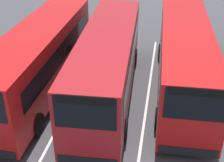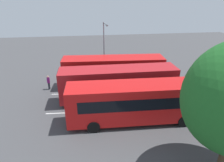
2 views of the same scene
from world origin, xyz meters
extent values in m
plane|color=#424244|center=(0.00, 0.00, 0.00)|extent=(69.77, 69.77, 0.00)
cube|color=red|center=(0.15, -3.79, 1.89)|extent=(11.56, 3.19, 3.07)
cube|color=black|center=(0.23, -2.59, 2.26)|extent=(9.59, 0.69, 0.98)
cube|color=black|center=(0.08, -4.98, 2.26)|extent=(9.59, 0.69, 0.98)
cylinder|color=black|center=(3.88, -2.85, 0.50)|extent=(1.01, 0.34, 1.00)
cylinder|color=black|center=(-3.42, -2.38, 0.50)|extent=(1.01, 0.34, 1.00)
cylinder|color=black|center=(-3.57, -4.72, 0.50)|extent=(1.01, 0.34, 1.00)
cube|color=#AD191E|center=(0.18, -0.22, 1.89)|extent=(11.46, 2.60, 3.07)
cube|color=black|center=(5.85, -0.29, 2.71)|extent=(0.15, 2.17, 1.29)
cube|color=black|center=(0.19, 0.98, 2.26)|extent=(9.60, 0.20, 0.98)
cube|color=black|center=(0.16, -1.42, 2.26)|extent=(9.60, 0.20, 0.98)
cube|color=black|center=(5.87, -0.29, 3.24)|extent=(0.12, 1.97, 0.32)
cube|color=black|center=(5.88, -0.29, 0.57)|extent=(0.13, 2.27, 0.36)
cylinder|color=black|center=(3.85, 0.91, 0.50)|extent=(1.00, 0.29, 1.00)
cylinder|color=black|center=(3.82, -1.43, 0.50)|extent=(1.00, 0.29, 1.00)
cylinder|color=black|center=(-3.47, 1.00, 0.50)|extent=(1.00, 0.29, 1.00)
cylinder|color=black|center=(-3.50, -1.35, 0.50)|extent=(1.00, 0.29, 1.00)
cube|color=red|center=(-0.75, 3.66, 1.89)|extent=(11.51, 2.87, 3.07)
cube|color=black|center=(4.92, 3.46, 2.71)|extent=(0.20, 2.17, 1.29)
cube|color=black|center=(-0.70, 4.86, 2.26)|extent=(9.60, 0.42, 0.98)
cube|color=black|center=(-0.79, 2.46, 2.26)|extent=(9.60, 0.42, 0.98)
cube|color=black|center=(4.94, 3.46, 3.24)|extent=(0.17, 1.97, 0.32)
cube|color=black|center=(4.95, 3.46, 0.57)|extent=(0.18, 2.27, 0.36)
cylinder|color=black|center=(2.95, 4.70, 0.50)|extent=(1.01, 0.32, 1.00)
cylinder|color=black|center=(2.87, 2.36, 0.50)|extent=(1.01, 0.32, 1.00)
cylinder|color=black|center=(-4.36, 4.96, 0.50)|extent=(1.01, 0.32, 1.00)
cylinder|color=black|center=(-4.44, 2.62, 0.50)|extent=(1.01, 0.32, 1.00)
cube|color=silver|center=(0.00, -1.92, 0.00)|extent=(14.28, 1.02, 0.01)
cube|color=silver|center=(0.00, 1.92, 0.00)|extent=(14.28, 1.02, 0.01)
camera|label=1|loc=(14.47, 1.59, 8.94)|focal=50.88mm
camera|label=2|loc=(3.29, 17.53, 10.04)|focal=31.95mm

